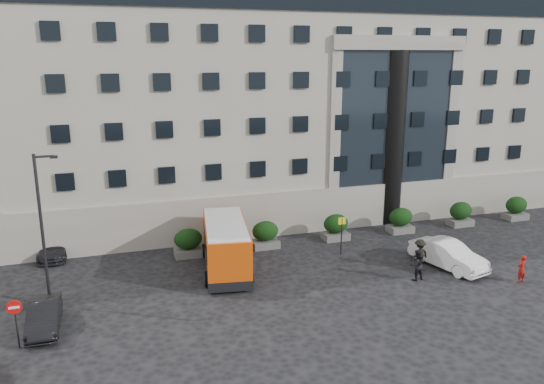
{
  "coord_description": "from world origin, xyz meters",
  "views": [
    {
      "loc": [
        -8.83,
        -24.52,
        12.58
      ],
      "look_at": [
        0.28,
        3.51,
        5.0
      ],
      "focal_mm": 35.0,
      "sensor_mm": 36.0,
      "label": 1
    }
  ],
  "objects": [
    {
      "name": "hedge_a",
      "position": [
        -4.0,
        7.8,
        0.93
      ],
      "size": [
        1.8,
        1.26,
        1.84
      ],
      "color": "#535350",
      "rests_on": "ground"
    },
    {
      "name": "white_taxi",
      "position": [
        10.78,
        1.0,
        0.82
      ],
      "size": [
        2.93,
        5.26,
        1.64
      ],
      "primitive_type": "imported",
      "rotation": [
        0.0,
        0.0,
        0.25
      ],
      "color": "white",
      "rests_on": "ground"
    },
    {
      "name": "no_entry_sign",
      "position": [
        -13.0,
        -1.04,
        1.65
      ],
      "size": [
        0.64,
        0.16,
        2.32
      ],
      "color": "#262628",
      "rests_on": "ground"
    },
    {
      "name": "bus_stop_sign",
      "position": [
        5.5,
        5.0,
        1.73
      ],
      "size": [
        0.5,
        0.08,
        2.52
      ],
      "color": "#262628",
      "rests_on": "ground"
    },
    {
      "name": "ground",
      "position": [
        0.0,
        0.0,
        0.0
      ],
      "size": [
        120.0,
        120.0,
        0.0
      ],
      "primitive_type": "plane",
      "color": "black",
      "rests_on": "ground"
    },
    {
      "name": "pedestrian_c",
      "position": [
        8.95,
        1.3,
        0.95
      ],
      "size": [
        1.35,
        0.95,
        1.9
      ],
      "primitive_type": "imported",
      "rotation": [
        0.0,
        0.0,
        3.35
      ],
      "color": "black",
      "rests_on": "ground"
    },
    {
      "name": "pedestrian_b",
      "position": [
        7.88,
        -0.01,
        0.92
      ],
      "size": [
        0.94,
        0.76,
        1.84
      ],
      "primitive_type": "imported",
      "rotation": [
        0.0,
        0.0,
        3.22
      ],
      "color": "black",
      "rests_on": "ground"
    },
    {
      "name": "hedge_b",
      "position": [
        1.2,
        7.8,
        0.93
      ],
      "size": [
        1.8,
        1.26,
        1.84
      ],
      "color": "#535350",
      "rests_on": "ground"
    },
    {
      "name": "hedge_d",
      "position": [
        11.6,
        7.8,
        0.93
      ],
      "size": [
        1.8,
        1.26,
        1.84
      ],
      "color": "#535350",
      "rests_on": "ground"
    },
    {
      "name": "hedge_c",
      "position": [
        6.4,
        7.8,
        0.93
      ],
      "size": [
        1.8,
        1.26,
        1.84
      ],
      "color": "#535350",
      "rests_on": "ground"
    },
    {
      "name": "minibus",
      "position": [
        -2.2,
        4.84,
        1.64
      ],
      "size": [
        3.55,
        7.41,
        2.97
      ],
      "rotation": [
        0.0,
        0.0,
        -0.16
      ],
      "color": "#D5480A",
      "rests_on": "ground"
    },
    {
      "name": "hedge_f",
      "position": [
        22.0,
        7.8,
        0.93
      ],
      "size": [
        1.8,
        1.26,
        1.84
      ],
      "color": "#535350",
      "rests_on": "ground"
    },
    {
      "name": "street_lamp",
      "position": [
        -11.94,
        3.0,
        4.37
      ],
      "size": [
        1.16,
        0.18,
        8.0
      ],
      "color": "#262628",
      "rests_on": "ground"
    },
    {
      "name": "red_truck",
      "position": [
        -14.32,
        13.21,
        1.28
      ],
      "size": [
        2.82,
        4.92,
        2.5
      ],
      "rotation": [
        0.0,
        0.0,
        -0.17
      ],
      "color": "maroon",
      "rests_on": "ground"
    },
    {
      "name": "civic_building",
      "position": [
        6.0,
        22.0,
        9.0
      ],
      "size": [
        44.0,
        24.0,
        18.0
      ],
      "primitive_type": "cube",
      "color": "gray",
      "rests_on": "ground"
    },
    {
      "name": "parked_car_c",
      "position": [
        -12.26,
        10.49,
        0.61
      ],
      "size": [
        1.99,
        4.32,
        1.22
      ],
      "primitive_type": "imported",
      "rotation": [
        0.0,
        0.0,
        -0.07
      ],
      "color": "black",
      "rests_on": "ground"
    },
    {
      "name": "parked_car_b",
      "position": [
        -12.04,
        0.47,
        0.65
      ],
      "size": [
        1.4,
        3.97,
        1.31
      ],
      "primitive_type": "imported",
      "rotation": [
        0.0,
        0.0,
        -0.0
      ],
      "color": "black",
      "rests_on": "ground"
    },
    {
      "name": "entrance_column",
      "position": [
        12.0,
        10.3,
        6.5
      ],
      "size": [
        1.8,
        1.8,
        13.0
      ],
      "primitive_type": "cylinder",
      "color": "black",
      "rests_on": "ground"
    },
    {
      "name": "hedge_e",
      "position": [
        16.8,
        7.8,
        0.93
      ],
      "size": [
        1.8,
        1.26,
        1.84
      ],
      "color": "#535350",
      "rests_on": "ground"
    },
    {
      "name": "pedestrian_a",
      "position": [
        13.41,
        -2.16,
        0.82
      ],
      "size": [
        0.66,
        0.49,
        1.65
      ],
      "primitive_type": "imported",
      "rotation": [
        0.0,
        0.0,
        3.32
      ],
      "color": "maroon",
      "rests_on": "ground"
    }
  ]
}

